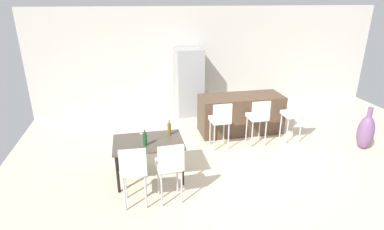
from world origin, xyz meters
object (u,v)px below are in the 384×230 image
wine_glass_middle (141,128)px  potted_plant (272,98)px  dining_table (148,145)px  dining_chair_far (170,163)px  kitchen_island (241,114)px  dining_chair_near (134,167)px  wine_bottle_left (169,129)px  bar_chair_middle (258,116)px  refrigerator (189,82)px  bar_chair_right (294,113)px  floor_vase (366,132)px  bar_chair_left (221,119)px  wine_bottle_right (145,139)px

wine_glass_middle → potted_plant: 4.89m
dining_table → dining_chair_far: (0.28, -0.78, 0.03)m
dining_table → wine_glass_middle: wine_glass_middle is taller
kitchen_island → wine_glass_middle: (-2.45, -1.29, 0.40)m
dining_chair_near → potted_plant: bearing=43.1°
wine_bottle_left → dining_chair_near: bearing=-125.3°
bar_chair_middle → refrigerator: 2.51m
wine_glass_middle → potted_plant: bearing=34.8°
bar_chair_right → wine_bottle_left: (-2.89, -0.68, 0.16)m
kitchen_island → wine_bottle_left: size_ratio=6.91×
dining_chair_near → wine_bottle_left: size_ratio=3.64×
floor_vase → dining_chair_far: bearing=-167.4°
bar_chair_left → wine_bottle_right: bearing=-148.2°
bar_chair_right → wine_bottle_right: size_ratio=3.66×
wine_bottle_left → wine_glass_middle: wine_bottle_left is taller
dining_chair_far → potted_plant: 5.32m
dining_table → potted_plant: (3.88, 3.11, -0.36)m
bar_chair_middle → dining_chair_near: 3.19m
bar_chair_right → dining_table: 3.41m
kitchen_island → bar_chair_right: (0.96, -0.77, 0.24)m
dining_chair_near → refrigerator: 4.24m
bar_chair_left → wine_bottle_right: size_ratio=3.66×
wine_bottle_right → kitchen_island: bearing=36.8°
bar_chair_middle → wine_bottle_left: (-2.05, -0.68, 0.16)m
dining_chair_near → refrigerator: bearing=67.2°
dining_chair_near → bar_chair_left: bearing=41.3°
bar_chair_left → kitchen_island: bearing=46.0°
floor_vase → potted_plant: floor_vase is taller
bar_chair_middle → wine_bottle_left: 2.17m
kitchen_island → wine_glass_middle: kitchen_island is taller
wine_bottle_right → dining_chair_near: bearing=-109.5°
bar_chair_left → floor_vase: 3.16m
dining_table → dining_chair_near: 0.83m
bar_chair_left → bar_chair_right: (1.70, -0.00, 0.00)m
dining_chair_near → wine_glass_middle: size_ratio=6.03×
kitchen_island → dining_chair_far: bearing=-130.5°
bar_chair_middle → wine_bottle_left: bearing=-161.7°
dining_table → wine_bottle_right: 0.25m
bar_chair_left → dining_table: 1.82m
bar_chair_middle → refrigerator: size_ratio=0.57×
wine_bottle_right → wine_glass_middle: bearing=95.0°
bar_chair_middle → potted_plant: size_ratio=1.96×
dining_table → wine_glass_middle: 0.41m
bar_chair_left → dining_chair_near: size_ratio=1.00×
dining_chair_far → potted_plant: size_ratio=1.96×
dining_table → wine_glass_middle: size_ratio=7.02×
dining_chair_far → refrigerator: 4.06m
wine_bottle_left → refrigerator: size_ratio=0.16×
dining_chair_near → bar_chair_middle: bearing=31.1°
kitchen_island → refrigerator: 1.84m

